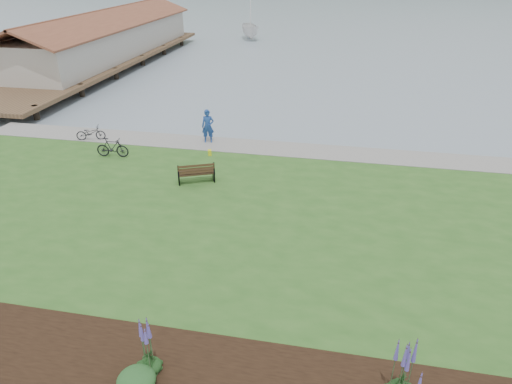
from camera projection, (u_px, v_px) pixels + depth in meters
ground at (234, 213)px, 20.19m from camera, size 600.00×600.00×0.00m
lawn at (222, 233)px, 18.36m from camera, size 34.00×20.00×0.40m
shoreline_path at (262, 147)px, 26.01m from camera, size 34.00×2.20×0.03m
pier_pavilion at (106, 39)px, 46.37m from camera, size 8.00×36.00×5.40m
park_bench at (196, 173)px, 21.75m from camera, size 1.87×1.34×1.08m
person at (208, 124)px, 26.22m from camera, size 0.93×0.72×2.31m
bicycle_a at (91, 133)px, 26.90m from camera, size 1.06×1.79×0.88m
bicycle_b at (112, 148)px, 24.59m from camera, size 0.66×1.81×1.07m
sailboat at (251, 39)px, 62.12m from camera, size 11.82×11.91×24.10m
pannier at (210, 153)px, 24.98m from camera, size 0.26×0.32×0.30m
echium_1 at (404, 369)px, 10.94m from camera, size 0.62×0.62×2.07m
echium_4 at (147, 346)px, 11.60m from camera, size 0.62×0.62×2.04m
shrub_0 at (136, 381)px, 11.41m from camera, size 0.98×0.98×0.49m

